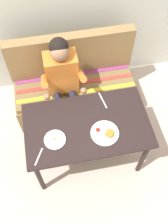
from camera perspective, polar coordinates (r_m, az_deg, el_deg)
ground_plane at (r=3.16m, az=0.53°, el=-9.24°), size 8.00×8.00×0.00m
table at (r=2.58m, az=0.64°, el=-3.63°), size 1.20×0.70×0.73m
couch at (r=3.26m, az=-2.09°, el=5.34°), size 1.44×0.56×1.00m
person at (r=2.82m, az=-4.66°, el=7.20°), size 0.45×0.61×1.21m
plate_breakfast at (r=2.46m, az=4.59°, el=-4.57°), size 0.27×0.27×0.05m
plate_eggs at (r=2.43m, az=-6.33°, el=-5.96°), size 0.20×0.20×0.04m
fork at (r=2.39m, az=-9.78°, el=-9.52°), size 0.09×0.16×0.00m
knife at (r=2.66m, az=4.08°, el=2.55°), size 0.05×0.20×0.00m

